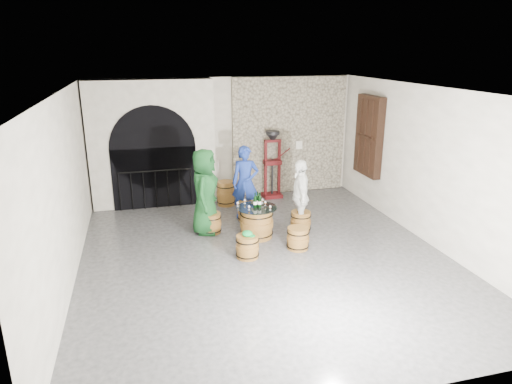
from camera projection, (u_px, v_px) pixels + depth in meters
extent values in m
plane|color=#303033|center=(264.00, 256.00, 8.98)|extent=(8.00, 8.00, 0.00)
plane|color=beige|center=(225.00, 138.00, 12.18)|extent=(8.00, 0.00, 8.00)
plane|color=beige|center=(367.00, 278.00, 4.80)|extent=(8.00, 0.00, 8.00)
plane|color=beige|center=(64.00, 192.00, 7.65)|extent=(0.00, 8.00, 8.00)
plane|color=beige|center=(429.00, 166.00, 9.33)|extent=(0.00, 8.00, 8.00)
plane|color=beige|center=(266.00, 91.00, 8.01)|extent=(8.00, 8.00, 0.00)
cube|color=#AAA187|center=(289.00, 136.00, 12.56)|extent=(3.20, 0.12, 3.18)
cube|color=beige|center=(153.00, 144.00, 11.50)|extent=(3.10, 0.50, 3.18)
cube|color=black|center=(155.00, 178.00, 11.50)|extent=(2.10, 0.03, 1.55)
cylinder|color=black|center=(153.00, 148.00, 11.27)|extent=(2.10, 0.03, 2.10)
cylinder|color=black|center=(155.00, 171.00, 11.38)|extent=(1.79, 0.04, 0.04)
cylinder|color=black|center=(119.00, 192.00, 11.31)|extent=(0.02, 0.02, 0.98)
cylinder|color=black|center=(132.00, 191.00, 11.38)|extent=(0.02, 0.02, 0.98)
cylinder|color=black|center=(144.00, 191.00, 11.46)|extent=(0.02, 0.02, 0.98)
cylinder|color=black|center=(156.00, 190.00, 11.53)|extent=(0.02, 0.02, 0.98)
cylinder|color=black|center=(168.00, 189.00, 11.60)|extent=(0.02, 0.02, 0.98)
cylinder|color=black|center=(180.00, 188.00, 11.67)|extent=(0.02, 0.02, 0.98)
cylinder|color=black|center=(191.00, 187.00, 11.74)|extent=(0.02, 0.02, 0.98)
cube|color=black|center=(369.00, 136.00, 11.46)|extent=(0.20, 1.10, 2.00)
cube|color=black|center=(367.00, 136.00, 11.44)|extent=(0.06, 0.88, 1.76)
cube|color=black|center=(368.00, 136.00, 11.45)|extent=(0.22, 0.92, 0.06)
cube|color=black|center=(374.00, 138.00, 11.18)|extent=(0.22, 0.06, 1.80)
cube|color=black|center=(368.00, 136.00, 11.45)|extent=(0.22, 0.06, 1.80)
cube|color=black|center=(363.00, 134.00, 11.72)|extent=(0.22, 0.06, 1.80)
cylinder|color=brown|center=(257.00, 223.00, 9.80)|extent=(0.67, 0.67, 0.64)
cylinder|color=brown|center=(257.00, 223.00, 9.80)|extent=(0.72, 0.72, 0.14)
torus|color=black|center=(257.00, 232.00, 9.87)|extent=(0.72, 0.72, 0.02)
torus|color=black|center=(257.00, 214.00, 9.74)|extent=(0.72, 0.72, 0.02)
cylinder|color=brown|center=(257.00, 209.00, 9.70)|extent=(0.68, 0.68, 0.02)
cylinder|color=black|center=(257.00, 208.00, 9.70)|extent=(0.87, 0.87, 0.01)
cylinder|color=brown|center=(211.00, 223.00, 10.06)|extent=(0.42, 0.42, 0.44)
cylinder|color=brown|center=(211.00, 223.00, 10.06)|extent=(0.45, 0.45, 0.10)
torus|color=black|center=(211.00, 229.00, 10.11)|extent=(0.47, 0.47, 0.02)
torus|color=black|center=(211.00, 217.00, 10.02)|extent=(0.47, 0.47, 0.02)
cylinder|color=brown|center=(211.00, 214.00, 9.99)|extent=(0.43, 0.43, 0.02)
cylinder|color=brown|center=(247.00, 211.00, 10.80)|extent=(0.42, 0.42, 0.44)
cylinder|color=brown|center=(247.00, 211.00, 10.80)|extent=(0.45, 0.45, 0.10)
torus|color=black|center=(247.00, 217.00, 10.84)|extent=(0.47, 0.47, 0.02)
torus|color=black|center=(247.00, 205.00, 10.75)|extent=(0.47, 0.47, 0.02)
cylinder|color=brown|center=(247.00, 202.00, 10.73)|extent=(0.43, 0.43, 0.02)
cylinder|color=brown|center=(301.00, 222.00, 10.15)|extent=(0.42, 0.42, 0.44)
cylinder|color=brown|center=(301.00, 222.00, 10.15)|extent=(0.45, 0.45, 0.10)
torus|color=black|center=(300.00, 228.00, 10.20)|extent=(0.47, 0.47, 0.02)
torus|color=black|center=(301.00, 215.00, 10.11)|extent=(0.47, 0.47, 0.02)
cylinder|color=brown|center=(301.00, 212.00, 10.08)|extent=(0.43, 0.43, 0.02)
cylinder|color=brown|center=(298.00, 239.00, 9.25)|extent=(0.42, 0.42, 0.44)
cylinder|color=brown|center=(298.00, 239.00, 9.25)|extent=(0.45, 0.45, 0.10)
torus|color=black|center=(298.00, 245.00, 9.30)|extent=(0.47, 0.47, 0.02)
torus|color=black|center=(298.00, 232.00, 9.21)|extent=(0.47, 0.47, 0.02)
cylinder|color=brown|center=(298.00, 228.00, 9.18)|extent=(0.43, 0.43, 0.02)
cylinder|color=brown|center=(247.00, 247.00, 8.86)|extent=(0.42, 0.42, 0.44)
cylinder|color=brown|center=(247.00, 247.00, 8.86)|extent=(0.45, 0.45, 0.10)
torus|color=black|center=(247.00, 254.00, 8.91)|extent=(0.47, 0.47, 0.02)
torus|color=black|center=(247.00, 240.00, 8.82)|extent=(0.47, 0.47, 0.02)
cylinder|color=brown|center=(247.00, 236.00, 8.79)|extent=(0.43, 0.43, 0.02)
ellipsoid|color=#0B8331|center=(247.00, 234.00, 8.77)|extent=(0.20, 0.20, 0.11)
cylinder|color=#0B8331|center=(252.00, 236.00, 8.78)|extent=(0.13, 0.13, 0.01)
imported|color=#113F1A|center=(205.00, 192.00, 9.87)|extent=(0.88, 1.07, 1.89)
imported|color=navy|center=(245.00, 183.00, 10.78)|extent=(0.71, 0.54, 1.75)
imported|color=white|center=(300.00, 196.00, 9.96)|extent=(0.59, 1.02, 1.64)
cylinder|color=black|center=(255.00, 202.00, 9.65)|extent=(0.07, 0.07, 0.22)
cylinder|color=white|center=(255.00, 203.00, 9.66)|extent=(0.08, 0.08, 0.06)
cone|color=black|center=(255.00, 197.00, 9.61)|extent=(0.07, 0.07, 0.05)
cylinder|color=black|center=(255.00, 194.00, 9.60)|extent=(0.03, 0.03, 0.07)
cylinder|color=black|center=(260.00, 202.00, 9.67)|extent=(0.07, 0.07, 0.22)
cylinder|color=white|center=(260.00, 203.00, 9.67)|extent=(0.08, 0.08, 0.06)
cone|color=black|center=(260.00, 197.00, 9.63)|extent=(0.07, 0.07, 0.05)
cylinder|color=black|center=(260.00, 194.00, 9.61)|extent=(0.03, 0.03, 0.07)
cylinder|color=black|center=(257.00, 201.00, 9.73)|extent=(0.07, 0.07, 0.22)
cylinder|color=white|center=(257.00, 202.00, 9.73)|extent=(0.08, 0.08, 0.06)
cone|color=black|center=(257.00, 196.00, 9.69)|extent=(0.07, 0.07, 0.05)
cylinder|color=black|center=(257.00, 193.00, 9.67)|extent=(0.03, 0.03, 0.07)
cylinder|color=brown|center=(226.00, 194.00, 11.81)|extent=(0.44, 0.44, 0.62)
cylinder|color=brown|center=(226.00, 194.00, 11.81)|extent=(0.47, 0.47, 0.14)
torus|color=black|center=(226.00, 201.00, 11.87)|extent=(0.48, 0.48, 0.02)
torus|color=black|center=(226.00, 186.00, 11.74)|extent=(0.48, 0.48, 0.02)
cylinder|color=brown|center=(225.00, 182.00, 11.71)|extent=(0.45, 0.45, 0.02)
cube|color=#4C0C0E|center=(272.00, 195.00, 12.52)|extent=(0.52, 0.43, 0.10)
cube|color=#4C0C0E|center=(272.00, 162.00, 12.24)|extent=(0.47, 0.31, 0.12)
cube|color=#4C0C0E|center=(273.00, 141.00, 12.07)|extent=(0.46, 0.14, 0.07)
cylinder|color=black|center=(272.00, 177.00, 12.36)|extent=(0.05, 0.05, 0.96)
cylinder|color=black|center=(273.00, 133.00, 12.00)|extent=(0.37, 0.37, 0.09)
cone|color=black|center=(273.00, 137.00, 12.03)|extent=(0.37, 0.37, 0.19)
cube|color=#4C0C0E|center=(266.00, 169.00, 12.24)|extent=(0.07, 0.07, 1.54)
cube|color=#4C0C0E|center=(279.00, 167.00, 12.35)|extent=(0.07, 0.07, 1.54)
cylinder|color=#4C0C0E|center=(283.00, 154.00, 12.22)|extent=(0.41, 0.05, 0.30)
cube|color=silver|center=(299.00, 145.00, 12.62)|extent=(0.18, 0.10, 0.22)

